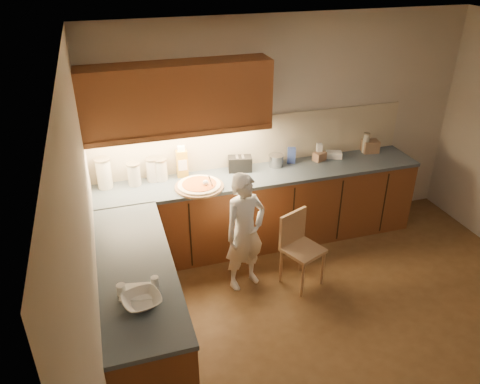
{
  "coord_description": "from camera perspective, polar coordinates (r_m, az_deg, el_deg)",
  "views": [
    {
      "loc": [
        -2.04,
        -2.8,
        3.25
      ],
      "look_at": [
        -0.8,
        1.2,
        1.0
      ],
      "focal_mm": 35.0,
      "sensor_mm": 36.0,
      "label": 1
    }
  ],
  "objects": [
    {
      "name": "pizza_on_board",
      "position": [
        5.02,
        -4.96,
        0.77
      ],
      "size": [
        0.53,
        0.53,
        0.21
      ],
      "rotation": [
        0.0,
        0.0,
        -0.3
      ],
      "color": "#A07950",
      "rests_on": "l_counter"
    },
    {
      "name": "child",
      "position": [
        4.76,
        0.61,
        -4.92
      ],
      "size": [
        0.54,
        0.44,
        1.29
      ],
      "primitive_type": "imported",
      "rotation": [
        0.0,
        0.0,
        0.31
      ],
      "color": "white",
      "rests_on": "ground"
    },
    {
      "name": "wooden_chair",
      "position": [
        4.94,
        7.18,
        -6.3
      ],
      "size": [
        0.48,
        0.48,
        0.81
      ],
      "rotation": [
        0.0,
        0.0,
        0.4
      ],
      "color": "tan",
      "rests_on": "ground"
    },
    {
      "name": "mixing_bowl",
      "position": [
        3.55,
        -11.9,
        -12.87
      ],
      "size": [
        0.34,
        0.34,
        0.07
      ],
      "primitive_type": "imported",
      "rotation": [
        0.0,
        0.0,
        0.22
      ],
      "color": "silver",
      "rests_on": "l_counter"
    },
    {
      "name": "oil_jug",
      "position": [
        5.23,
        -7.09,
        3.57
      ],
      "size": [
        0.13,
        0.09,
        0.37
      ],
      "rotation": [
        0.0,
        0.0,
        -0.04
      ],
      "color": "gold",
      "rests_on": "l_counter"
    },
    {
      "name": "l_counter",
      "position": [
        5.04,
        -1.5,
        -5.35
      ],
      "size": [
        3.77,
        2.62,
        0.92
      ],
      "color": "brown",
      "rests_on": "ground"
    },
    {
      "name": "dough_cloth",
      "position": [
        3.67,
        -12.42,
        -11.81
      ],
      "size": [
        0.29,
        0.24,
        0.02
      ],
      "primitive_type": "cube",
      "rotation": [
        0.0,
        0.0,
        -0.19
      ],
      "color": "white",
      "rests_on": "l_counter"
    },
    {
      "name": "card_box_a",
      "position": [
        5.71,
        9.67,
        4.3
      ],
      "size": [
        0.17,
        0.15,
        0.1
      ],
      "primitive_type": "cube",
      "rotation": [
        0.0,
        0.0,
        0.38
      ],
      "color": "#9D7255",
      "rests_on": "l_counter"
    },
    {
      "name": "tall_jar",
      "position": [
        6.03,
        15.09,
        5.83
      ],
      "size": [
        0.08,
        0.08,
        0.26
      ],
      "rotation": [
        0.0,
        0.0,
        0.05
      ],
      "color": "beige",
      "rests_on": "l_counter"
    },
    {
      "name": "backsplash",
      "position": [
        5.46,
        1.83,
        6.3
      ],
      "size": [
        3.75,
        0.02,
        0.58
      ],
      "primitive_type": "cube",
      "color": "beige",
      "rests_on": "l_counter"
    },
    {
      "name": "room",
      "position": [
        3.81,
        17.11,
        2.48
      ],
      "size": [
        4.54,
        4.5,
        2.62
      ],
      "color": "brown",
      "rests_on": "ground"
    },
    {
      "name": "canister_a",
      "position": [
        5.15,
        -16.25,
        2.22
      ],
      "size": [
        0.17,
        0.17,
        0.34
      ],
      "rotation": [
        0.0,
        0.0,
        -0.2
      ],
      "color": "white",
      "rests_on": "l_counter"
    },
    {
      "name": "canister_c",
      "position": [
        5.2,
        -10.63,
        2.72
      ],
      "size": [
        0.14,
        0.14,
        0.27
      ],
      "rotation": [
        0.0,
        0.0,
        -0.13
      ],
      "color": "white",
      "rests_on": "l_counter"
    },
    {
      "name": "blue_box",
      "position": [
        5.59,
        6.28,
        4.47
      ],
      "size": [
        0.11,
        0.09,
        0.19
      ],
      "primitive_type": "cube",
      "rotation": [
        0.0,
        0.0,
        -0.34
      ],
      "color": "#364DA2",
      "rests_on": "l_counter"
    },
    {
      "name": "canister_b",
      "position": [
        5.15,
        -12.79,
        2.16
      ],
      "size": [
        0.15,
        0.15,
        0.25
      ],
      "rotation": [
        0.0,
        0.0,
        0.24
      ],
      "color": "silver",
      "rests_on": "l_counter"
    },
    {
      "name": "toaster",
      "position": [
        5.36,
        -0.01,
        3.47
      ],
      "size": [
        0.29,
        0.2,
        0.18
      ],
      "rotation": [
        0.0,
        0.0,
        -0.21
      ],
      "color": "black",
      "rests_on": "l_counter"
    },
    {
      "name": "card_box_b",
      "position": [
        6.08,
        15.61,
        5.39
      ],
      "size": [
        0.21,
        0.18,
        0.15
      ],
      "primitive_type": "cube",
      "rotation": [
        0.0,
        0.0,
        -0.16
      ],
      "color": "#987152",
      "rests_on": "l_counter"
    },
    {
      "name": "spice_jar_b",
      "position": [
        3.69,
        -10.33,
        -10.68
      ],
      "size": [
        0.08,
        0.08,
        0.08
      ],
      "primitive_type": "cylinder",
      "rotation": [
        0.0,
        0.0,
        0.36
      ],
      "color": "white",
      "rests_on": "l_counter"
    },
    {
      "name": "white_bottle",
      "position": [
        5.73,
        9.62,
        4.89
      ],
      "size": [
        0.08,
        0.08,
        0.2
      ],
      "primitive_type": "cube",
      "rotation": [
        0.0,
        0.0,
        -0.25
      ],
      "color": "silver",
      "rests_on": "l_counter"
    },
    {
      "name": "upper_cabinets",
      "position": [
        4.89,
        -7.65,
        11.34
      ],
      "size": [
        1.95,
        0.36,
        0.73
      ],
      "color": "brown",
      "rests_on": "ground"
    },
    {
      "name": "steel_pot",
      "position": [
        5.49,
        4.41,
        3.85
      ],
      "size": [
        0.18,
        0.18,
        0.14
      ],
      "color": "#A2A3A7",
      "rests_on": "l_counter"
    },
    {
      "name": "canister_d",
      "position": [
        5.2,
        -9.68,
        2.76
      ],
      "size": [
        0.16,
        0.16,
        0.25
      ],
      "rotation": [
        0.0,
        0.0,
        0.33
      ],
      "color": "silver",
      "rests_on": "l_counter"
    },
    {
      "name": "spice_jar_a",
      "position": [
        3.66,
        -14.28,
        -11.46
      ],
      "size": [
        0.08,
        0.08,
        0.09
      ],
      "primitive_type": "cylinder",
      "rotation": [
        0.0,
        0.0,
        -0.29
      ],
      "color": "silver",
      "rests_on": "l_counter"
    },
    {
      "name": "flat_pack",
      "position": [
        5.83,
        11.38,
        4.49
      ],
      "size": [
        0.22,
        0.18,
        0.07
      ],
      "primitive_type": "cube",
      "rotation": [
        0.0,
        0.0,
        -0.37
      ],
      "color": "white",
      "rests_on": "l_counter"
    }
  ]
}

